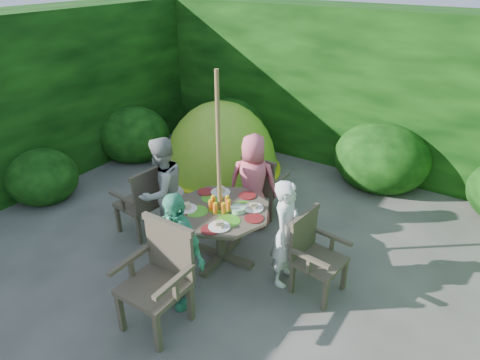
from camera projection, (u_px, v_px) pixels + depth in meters
The scene contains 13 objects.
ground at pixel (222, 290), 4.53m from camera, with size 60.00×60.00×0.00m, color #47443F.
hedge_enclosure at pixel (287, 141), 4.94m from camera, with size 9.00×9.00×2.50m.
patio_table at pixel (221, 217), 4.77m from camera, with size 1.23×1.23×0.79m.
parasol_pole at pixel (219, 173), 4.52m from camera, with size 0.04×0.04×2.20m, color brown.
garden_chair_right at pixel (314, 253), 4.36m from camera, with size 0.50×0.55×0.84m.
garden_chair_left at pixel (143, 200), 5.27m from camera, with size 0.52×0.58×0.89m.
garden_chair_back at pixel (263, 185), 5.68m from camera, with size 0.52×0.47×0.84m.
garden_chair_front at pixel (160, 276), 3.93m from camera, with size 0.60×0.54×0.99m.
child_right at pixel (286, 233), 4.41m from camera, with size 0.44×0.29×1.20m, color white.
child_left at pixel (162, 191), 5.06m from camera, with size 0.65×0.51×1.34m, color #9E9F99.
child_back at pixel (253, 182), 5.36m from camera, with size 0.61×0.40×1.26m, color #EB6176.
child_front at pixel (177, 250), 4.12m from camera, with size 0.73×0.31×1.25m, color #50BC93.
dome_tent at pixel (221, 169), 7.15m from camera, with size 2.33×2.33×2.27m.
Camera 1 is at (2.09, -2.79, 3.12)m, focal length 32.00 mm.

